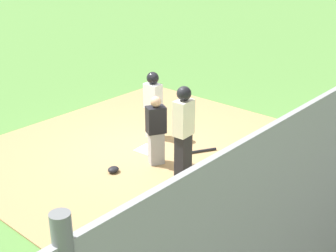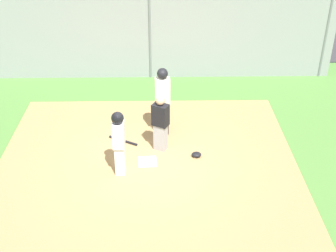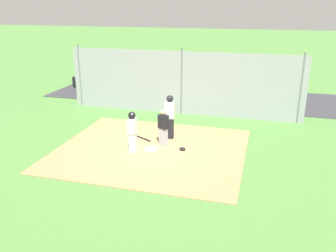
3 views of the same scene
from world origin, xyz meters
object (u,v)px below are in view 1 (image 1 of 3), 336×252
runner (153,101)px  baseball_bat (198,151)px  catcher (156,130)px  umpire (183,130)px  catcher_mask (113,170)px  home_plate (147,150)px

runner → baseball_bat: 1.58m
catcher → baseball_bat: 1.26m
baseball_bat → runner: bearing=121.2°
catcher → umpire: size_ratio=0.79×
baseball_bat → catcher_mask: size_ratio=3.52×
baseball_bat → umpire: bearing=-128.2°
umpire → runner: bearing=-32.9°
runner → catcher: bearing=46.3°
umpire → catcher_mask: 1.69m
home_plate → catcher: 1.00m
catcher → runner: size_ratio=0.93×
home_plate → catcher_mask: size_ratio=1.83×
home_plate → baseball_bat: baseball_bat is taller
home_plate → catcher: (-0.33, -0.58, 0.75)m
umpire → home_plate: bearing=-19.0°
catcher → catcher_mask: (-0.88, 0.37, -0.70)m
home_plate → catcher: catcher is taller
baseball_bat → catcher_mask: 1.99m
home_plate → baseball_bat: 1.13m
catcher → baseball_bat: (0.97, -0.35, -0.73)m
catcher_mask → baseball_bat: bearing=-21.3°
catcher_mask → home_plate: bearing=9.8°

